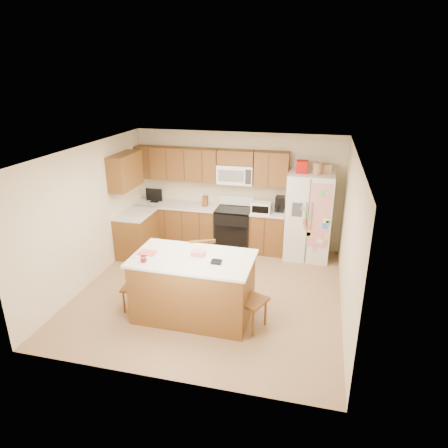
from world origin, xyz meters
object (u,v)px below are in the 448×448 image
(island, at_px, (193,286))
(windsor_chair_back, at_px, (202,266))
(refrigerator, at_px, (309,215))
(windsor_chair_right, at_px, (250,299))
(windsor_chair_left, at_px, (136,286))
(stove, at_px, (234,228))

(island, relative_size, windsor_chair_back, 1.79)
(refrigerator, bearing_deg, windsor_chair_right, -104.58)
(island, xyz_separation_m, windsor_chair_left, (-0.96, -0.06, -0.10))
(windsor_chair_back, distance_m, windsor_chair_right, 1.31)
(stove, height_order, windsor_chair_left, stove)
(windsor_chair_left, distance_m, windsor_chair_right, 1.88)
(stove, height_order, island, stove)
(stove, relative_size, refrigerator, 0.55)
(refrigerator, xyz_separation_m, windsor_chair_left, (-2.60, -2.70, -0.51))
(windsor_chair_left, height_order, windsor_chair_back, windsor_chair_back)
(windsor_chair_back, bearing_deg, windsor_chair_left, -137.88)
(windsor_chair_left, bearing_deg, windsor_chair_right, -1.39)
(stove, height_order, refrigerator, refrigerator)
(refrigerator, distance_m, island, 3.13)
(refrigerator, height_order, island, refrigerator)
(windsor_chair_right, bearing_deg, stove, 106.96)
(refrigerator, bearing_deg, stove, 177.70)
(windsor_chair_right, bearing_deg, island, 173.59)
(refrigerator, relative_size, windsor_chair_left, 2.33)
(refrigerator, relative_size, windsor_chair_right, 2.03)
(stove, distance_m, island, 2.71)
(stove, bearing_deg, windsor_chair_right, -73.04)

